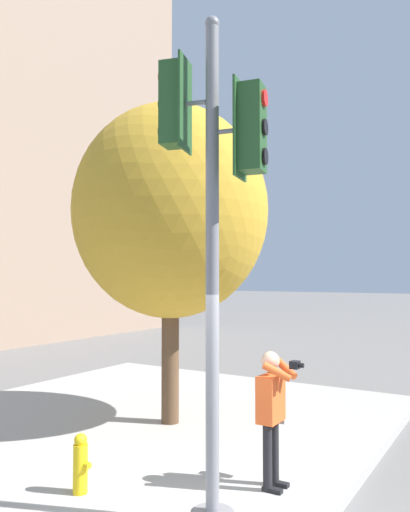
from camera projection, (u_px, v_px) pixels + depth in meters
The scene contains 5 objects.
sidewalk_corner at pixel (152, 418), 9.16m from camera, with size 8.00×8.00×0.15m.
traffic_signal_pole at pixel (212, 202), 5.23m from camera, with size 0.56×1.18×5.31m.
person_photographer at pixel (272, 406), 6.02m from camera, with size 0.58×0.54×1.63m.
street_tree at pixel (171, 212), 8.80m from camera, with size 3.42×3.42×5.57m.
fire_hydrant at pixel (81, 464), 5.84m from camera, with size 0.17×0.23×0.69m.
Camera 1 is at (-3.88, -2.21, 2.68)m, focal length 35.00 mm.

